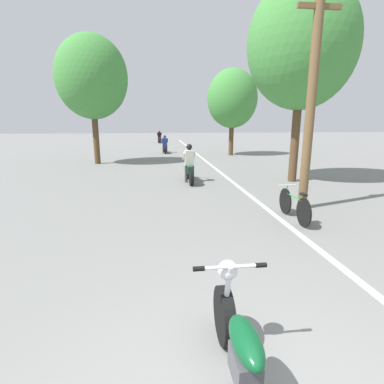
{
  "coord_description": "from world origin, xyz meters",
  "views": [
    {
      "loc": [
        -0.74,
        -1.66,
        2.34
      ],
      "look_at": [
        -0.02,
        4.34,
        0.9
      ],
      "focal_mm": 28.0,
      "sensor_mm": 36.0,
      "label": 1
    }
  ],
  "objects_px": {
    "roadside_tree_right_far": "(232,99)",
    "motorcycle_rider_far": "(159,138)",
    "roadside_tree_right_near": "(302,45)",
    "utility_pole": "(311,99)",
    "motorcycle_rider_lead": "(189,168)",
    "bicycle_parked": "(294,205)",
    "roadside_tree_left": "(92,78)",
    "motorcycle_foreground": "(243,356)",
    "motorcycle_rider_mid": "(165,146)"
  },
  "relations": [
    {
      "from": "roadside_tree_right_far",
      "to": "motorcycle_rider_far",
      "type": "bearing_deg",
      "value": 110.68
    },
    {
      "from": "roadside_tree_right_near",
      "to": "motorcycle_rider_far",
      "type": "bearing_deg",
      "value": 102.49
    },
    {
      "from": "utility_pole",
      "to": "motorcycle_rider_lead",
      "type": "distance_m",
      "value": 5.34
    },
    {
      "from": "motorcycle_rider_lead",
      "to": "bicycle_parked",
      "type": "distance_m",
      "value": 5.3
    },
    {
      "from": "roadside_tree_left",
      "to": "motorcycle_rider_lead",
      "type": "relative_size",
      "value": 3.33
    },
    {
      "from": "motorcycle_rider_lead",
      "to": "motorcycle_rider_far",
      "type": "xyz_separation_m",
      "value": [
        -0.84,
        21.95,
        -0.04
      ]
    },
    {
      "from": "bicycle_parked",
      "to": "roadside_tree_right_far",
      "type": "bearing_deg",
      "value": 82.01
    },
    {
      "from": "roadside_tree_right_near",
      "to": "motorcycle_foreground",
      "type": "relative_size",
      "value": 3.48
    },
    {
      "from": "motorcycle_rider_lead",
      "to": "motorcycle_rider_far",
      "type": "height_order",
      "value": "motorcycle_rider_lead"
    },
    {
      "from": "roadside_tree_left",
      "to": "motorcycle_foreground",
      "type": "relative_size",
      "value": 3.2
    },
    {
      "from": "roadside_tree_left",
      "to": "motorcycle_rider_lead",
      "type": "xyz_separation_m",
      "value": [
        4.54,
        -5.78,
        -4.02
      ]
    },
    {
      "from": "roadside_tree_right_far",
      "to": "roadside_tree_left",
      "type": "xyz_separation_m",
      "value": [
        -8.51,
        -3.42,
        0.76
      ]
    },
    {
      "from": "roadside_tree_left",
      "to": "motorcycle_rider_mid",
      "type": "bearing_deg",
      "value": 53.9
    },
    {
      "from": "bicycle_parked",
      "to": "motorcycle_rider_far",
      "type": "bearing_deg",
      "value": 96.02
    },
    {
      "from": "roadside_tree_right_near",
      "to": "roadside_tree_right_far",
      "type": "relative_size",
      "value": 1.27
    },
    {
      "from": "roadside_tree_right_near",
      "to": "motorcycle_rider_far",
      "type": "height_order",
      "value": "roadside_tree_right_near"
    },
    {
      "from": "roadside_tree_right_near",
      "to": "motorcycle_rider_lead",
      "type": "relative_size",
      "value": 3.61
    },
    {
      "from": "utility_pole",
      "to": "roadside_tree_right_far",
      "type": "bearing_deg",
      "value": 84.38
    },
    {
      "from": "motorcycle_rider_far",
      "to": "roadside_tree_right_far",
      "type": "bearing_deg",
      "value": -69.32
    },
    {
      "from": "motorcycle_rider_lead",
      "to": "bicycle_parked",
      "type": "height_order",
      "value": "motorcycle_rider_lead"
    },
    {
      "from": "utility_pole",
      "to": "bicycle_parked",
      "type": "relative_size",
      "value": 3.38
    },
    {
      "from": "utility_pole",
      "to": "bicycle_parked",
      "type": "bearing_deg",
      "value": -126.68
    },
    {
      "from": "roadside_tree_right_far",
      "to": "motorcycle_rider_mid",
      "type": "distance_m",
      "value": 5.98
    },
    {
      "from": "utility_pole",
      "to": "roadside_tree_right_far",
      "type": "relative_size",
      "value": 0.97
    },
    {
      "from": "roadside_tree_left",
      "to": "motorcycle_rider_far",
      "type": "relative_size",
      "value": 3.28
    },
    {
      "from": "roadside_tree_right_far",
      "to": "motorcycle_rider_lead",
      "type": "xyz_separation_m",
      "value": [
        -3.97,
        -9.19,
        -3.26
      ]
    },
    {
      "from": "roadside_tree_right_near",
      "to": "motorcycle_rider_far",
      "type": "distance_m",
      "value": 23.25
    },
    {
      "from": "roadside_tree_right_far",
      "to": "motorcycle_rider_lead",
      "type": "distance_m",
      "value": 10.53
    },
    {
      "from": "motorcycle_foreground",
      "to": "utility_pole",
      "type": "bearing_deg",
      "value": 58.98
    },
    {
      "from": "roadside_tree_left",
      "to": "motorcycle_foreground",
      "type": "bearing_deg",
      "value": -75.48
    },
    {
      "from": "roadside_tree_right_far",
      "to": "motorcycle_foreground",
      "type": "xyz_separation_m",
      "value": [
        -4.57,
        -18.63,
        -3.39
      ]
    },
    {
      "from": "roadside_tree_right_far",
      "to": "roadside_tree_left",
      "type": "relative_size",
      "value": 0.86
    },
    {
      "from": "utility_pole",
      "to": "motorcycle_rider_mid",
      "type": "bearing_deg",
      "value": 102.15
    },
    {
      "from": "motorcycle_rider_lead",
      "to": "roadside_tree_right_far",
      "type": "bearing_deg",
      "value": 66.64
    },
    {
      "from": "roadside_tree_right_far",
      "to": "motorcycle_rider_mid",
      "type": "relative_size",
      "value": 2.89
    },
    {
      "from": "roadside_tree_right_near",
      "to": "roadside_tree_left",
      "type": "bearing_deg",
      "value": 144.76
    },
    {
      "from": "utility_pole",
      "to": "roadside_tree_right_near",
      "type": "distance_m",
      "value": 4.48
    },
    {
      "from": "utility_pole",
      "to": "motorcycle_rider_far",
      "type": "bearing_deg",
      "value": 97.72
    },
    {
      "from": "motorcycle_rider_mid",
      "to": "bicycle_parked",
      "type": "height_order",
      "value": "motorcycle_rider_mid"
    },
    {
      "from": "utility_pole",
      "to": "roadside_tree_left",
      "type": "distance_m",
      "value": 12.26
    },
    {
      "from": "motorcycle_rider_far",
      "to": "motorcycle_foreground",
      "type": "bearing_deg",
      "value": -89.56
    },
    {
      "from": "motorcycle_rider_far",
      "to": "roadside_tree_left",
      "type": "bearing_deg",
      "value": -102.87
    },
    {
      "from": "roadside_tree_right_near",
      "to": "roadside_tree_left",
      "type": "height_order",
      "value": "roadside_tree_right_near"
    },
    {
      "from": "utility_pole",
      "to": "motorcycle_rider_lead",
      "type": "xyz_separation_m",
      "value": [
        -2.67,
        4.0,
        -2.33
      ]
    },
    {
      "from": "roadside_tree_right_near",
      "to": "motorcycle_foreground",
      "type": "distance_m",
      "value": 11.24
    },
    {
      "from": "roadside_tree_right_near",
      "to": "roadside_tree_left",
      "type": "distance_m",
      "value": 10.57
    },
    {
      "from": "roadside_tree_right_near",
      "to": "motorcycle_rider_far",
      "type": "xyz_separation_m",
      "value": [
        -4.93,
        22.27,
        -4.5
      ]
    },
    {
      "from": "bicycle_parked",
      "to": "motorcycle_rider_mid",
      "type": "bearing_deg",
      "value": 99.14
    },
    {
      "from": "bicycle_parked",
      "to": "motorcycle_rider_lead",
      "type": "bearing_deg",
      "value": 112.08
    },
    {
      "from": "roadside_tree_right_near",
      "to": "bicycle_parked",
      "type": "xyz_separation_m",
      "value": [
        -2.1,
        -4.59,
        -4.65
      ]
    }
  ]
}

